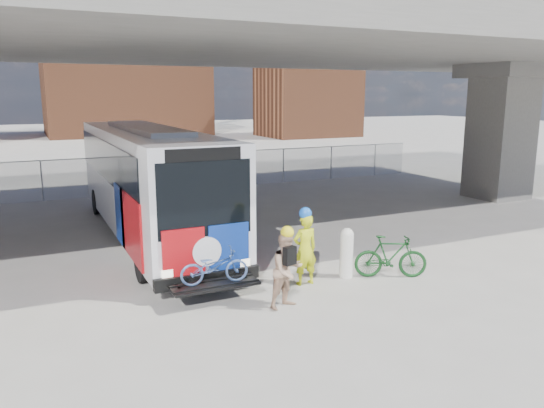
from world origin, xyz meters
TOP-DOWN VIEW (x-y plane):
  - ground at (0.00, 0.00)m, footprint 160.00×160.00m
  - bus at (-2.00, 4.05)m, footprint 2.67×12.91m
  - overpass at (0.00, 4.00)m, footprint 40.00×16.00m
  - chainlink_fence at (0.00, 12.00)m, footprint 30.00×0.06m
  - brick_buildings at (1.23, 48.23)m, footprint 54.00×22.00m
  - smokestack at (14.00, 55.00)m, footprint 2.20×2.20m
  - bollard at (1.70, -2.29)m, footprint 0.34×0.34m
  - cyclist_hivis at (0.46, -2.29)m, footprint 0.67×0.45m
  - cyclist_tan at (-0.60, -3.40)m, footprint 0.97×0.84m
  - bike_parked at (2.72, -2.80)m, footprint 1.91×1.32m

SIDE VIEW (x-z plane):
  - ground at x=0.00m, z-range 0.00..0.00m
  - bike_parked at x=2.72m, z-range 0.00..1.13m
  - bollard at x=1.70m, z-range 0.05..1.36m
  - cyclist_tan at x=-0.60m, z-range -0.05..1.82m
  - cyclist_hivis at x=0.46m, z-range -0.04..1.94m
  - chainlink_fence at x=0.00m, z-range -13.58..16.42m
  - bus at x=-2.00m, z-range 0.27..3.96m
  - brick_buildings at x=1.23m, z-range -0.58..11.42m
  - overpass at x=0.00m, z-range 2.57..10.52m
  - smokestack at x=14.00m, z-range 0.00..25.00m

